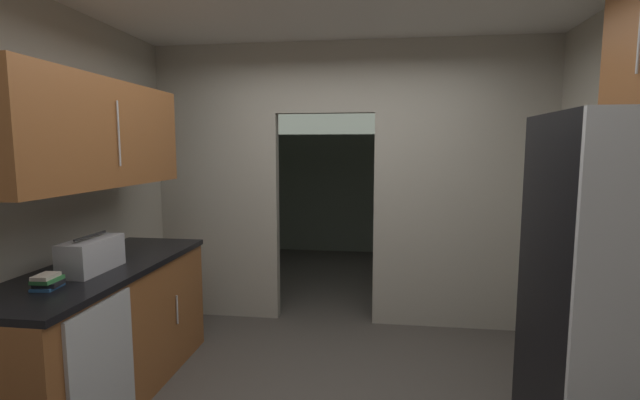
% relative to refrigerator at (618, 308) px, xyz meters
% --- Properties ---
extents(kitchen_partition, '(3.73, 0.12, 2.67)m').
position_rel_refrigerator_xyz_m(kitchen_partition, '(-1.40, 2.00, 0.48)').
color(kitchen_partition, '#ADA899').
rests_on(kitchen_partition, ground).
extents(adjoining_room_shell, '(3.73, 3.02, 2.67)m').
position_rel_refrigerator_xyz_m(adjoining_room_shell, '(-1.45, 4.06, 0.41)').
color(adjoining_room_shell, gray).
rests_on(adjoining_room_shell, ground).
extents(refrigerator, '(0.71, 0.75, 1.86)m').
position_rel_refrigerator_xyz_m(refrigerator, '(0.00, 0.00, 0.00)').
color(refrigerator, black).
rests_on(refrigerator, ground).
extents(lower_cabinet_run, '(0.68, 1.81, 0.92)m').
position_rel_refrigerator_xyz_m(lower_cabinet_run, '(-2.98, 0.42, -0.47)').
color(lower_cabinet_run, brown).
rests_on(lower_cabinet_run, ground).
extents(dishwasher, '(0.02, 0.56, 0.86)m').
position_rel_refrigerator_xyz_m(dishwasher, '(-2.65, -0.09, -0.50)').
color(dishwasher, '#B7BABC').
rests_on(dishwasher, ground).
extents(upper_cabinet_counterside, '(0.36, 1.63, 0.69)m').
position_rel_refrigerator_xyz_m(upper_cabinet_counterside, '(-2.98, 0.42, 0.85)').
color(upper_cabinet_counterside, brown).
extents(boombox, '(0.21, 0.43, 0.24)m').
position_rel_refrigerator_xyz_m(boombox, '(-2.95, 0.30, 0.09)').
color(boombox, '#B2B2B7').
rests_on(boombox, lower_cabinet_run).
extents(book_stack, '(0.14, 0.16, 0.08)m').
position_rel_refrigerator_xyz_m(book_stack, '(-2.97, -0.06, 0.03)').
color(book_stack, '#2D609E').
rests_on(book_stack, lower_cabinet_run).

